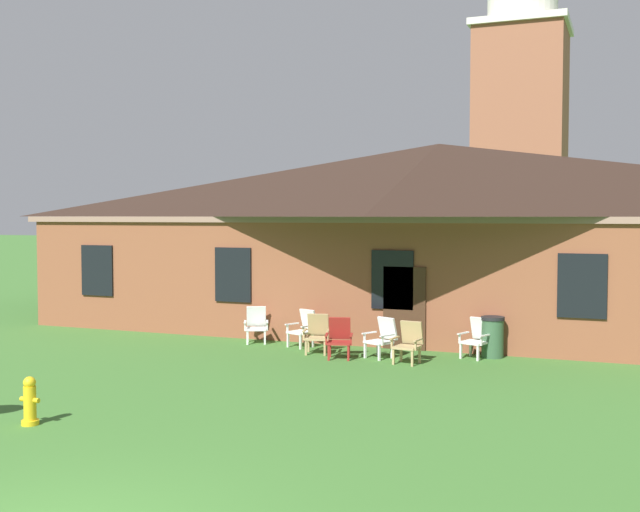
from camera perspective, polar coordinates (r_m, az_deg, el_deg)
The scene contains 11 objects.
brick_building at distance 24.41m, azimuth 8.73°, elevation 1.74°, with size 23.71×10.40×5.62m.
dome_tower at distance 45.24m, azimuth 14.63°, elevation 10.09°, with size 5.18×5.18×19.75m.
lawn_chair_by_porch at distance 20.68m, azimuth -4.74°, elevation -5.03°, with size 0.81×0.85×0.96m.
lawn_chair_near_door at distance 19.98m, azimuth -1.21°, elevation -5.30°, with size 0.78×0.83×0.96m.
lawn_chair_left_end at distance 19.06m, azimuth -0.21°, elevation -5.71°, with size 0.74×0.78×0.96m.
lawn_chair_middle at distance 18.40m, azimuth 1.44°, elevation -6.02°, with size 0.75×0.80×0.96m.
lawn_chair_right_end at distance 18.52m, azimuth 4.62°, elevation -5.98°, with size 0.81×0.85×0.96m.
lawn_chair_far_side at distance 17.89m, azimuth 6.58°, elevation -6.30°, with size 0.69×0.73×0.96m.
lawn_chair_under_eave at distance 18.79m, azimuth 11.53°, elevation -5.89°, with size 0.77×0.82×0.96m.
fire_hydrant at distance 13.51m, azimuth -20.67°, elevation -10.06°, with size 0.36×0.28×0.79m.
trash_bin at distance 18.93m, azimuth 12.64°, elevation -5.85°, with size 0.56×0.56×0.98m.
Camera 1 is at (5.52, -6.04, 3.38)m, focal length 43.27 mm.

